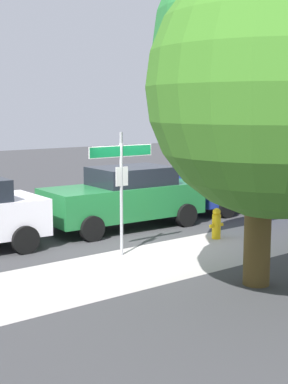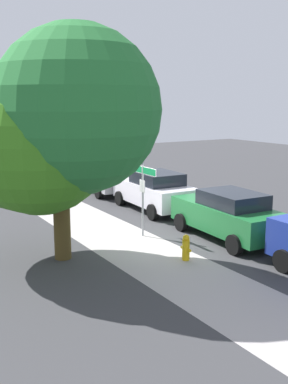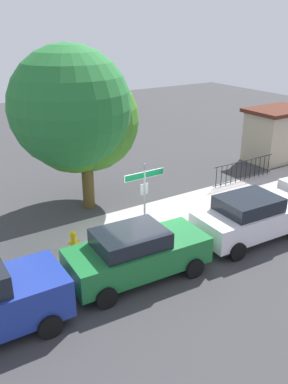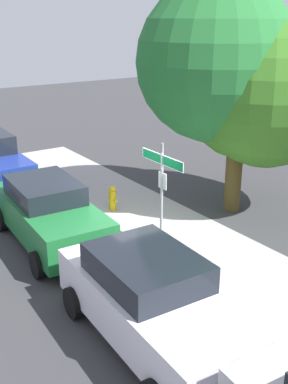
% 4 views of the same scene
% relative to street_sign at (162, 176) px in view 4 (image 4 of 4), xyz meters
% --- Properties ---
extents(ground_plane, '(60.00, 60.00, 0.00)m').
position_rel_street_sign_xyz_m(ground_plane, '(-0.52, -0.40, -1.89)').
color(ground_plane, '#38383A').
extents(sidewalk_strip, '(24.00, 2.60, 0.00)m').
position_rel_street_sign_xyz_m(sidewalk_strip, '(1.48, 0.90, -1.88)').
color(sidewalk_strip, '#AAA2A0').
rests_on(sidewalk_strip, ground_plane).
extents(street_sign, '(1.66, 0.07, 2.73)m').
position_rel_street_sign_xyz_m(street_sign, '(0.00, 0.00, 0.00)').
color(street_sign, '#9EA0A5').
rests_on(street_sign, ground_plane).
extents(shade_tree, '(5.61, 5.42, 6.70)m').
position_rel_street_sign_xyz_m(shade_tree, '(-0.92, 3.51, 2.00)').
color(shade_tree, '#4D3D1C').
rests_on(shade_tree, ground_plane).
extents(car_green, '(4.48, 2.17, 1.66)m').
position_rel_street_sign_xyz_m(car_green, '(-1.77, -2.30, -1.03)').
color(car_green, '#1E6E34').
rests_on(car_green, ground_plane).
extents(car_white, '(4.45, 2.21, 1.67)m').
position_rel_street_sign_xyz_m(car_white, '(3.03, -2.43, -1.03)').
color(car_white, white).
rests_on(car_white, ground_plane).
extents(fire_hydrant, '(0.42, 0.22, 0.78)m').
position_rel_street_sign_xyz_m(fire_hydrant, '(-2.78, 0.20, -1.50)').
color(fire_hydrant, yellow).
rests_on(fire_hydrant, ground_plane).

